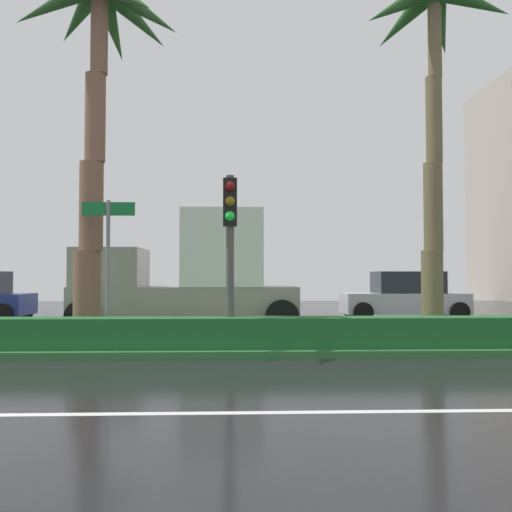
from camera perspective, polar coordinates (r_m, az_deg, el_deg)
The scene contains 9 objects.
ground_plane at distance 13.89m, azimuth -15.58°, elevation -8.68°, with size 90.00×42.00×0.10m, color black.
median_strip at distance 12.92m, azimuth -16.62°, elevation -8.63°, with size 85.50×4.00×0.15m, color #2D6B33.
median_hedge at distance 11.53m, azimuth -18.36°, elevation -7.54°, with size 76.50×0.70×0.60m.
palm_tree_centre_left at distance 13.67m, azimuth -15.97°, elevation 19.88°, with size 3.84×3.91×8.45m.
palm_tree_centre at distance 14.19m, azimuth 17.83°, elevation 19.83°, with size 3.55×3.29×8.54m.
traffic_signal_median_right at distance 11.23m, azimuth -2.69°, elevation 2.87°, with size 0.28×0.43×3.47m.
street_name_sign at distance 11.90m, azimuth -14.99°, elevation 0.45°, with size 1.10×0.08×3.00m.
box_truck_lead at distance 16.32m, azimuth -6.88°, elevation -2.12°, with size 6.40×2.64×3.46m.
car_in_traffic_third at distance 20.40m, azimuth 15.05°, elevation -4.07°, with size 4.30×2.02×1.72m.
Camera 1 is at (3.20, -4.42, 1.58)m, focal length 38.87 mm.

